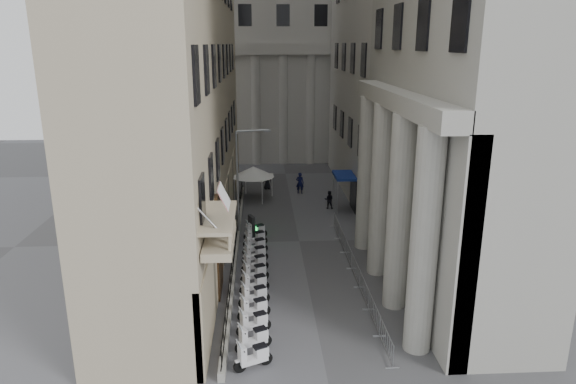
# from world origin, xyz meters

# --- Properties ---
(far_building) EXTENTS (22.00, 10.00, 30.00)m
(far_building) POSITION_xyz_m (0.00, 48.00, 15.00)
(far_building) COLOR #ABA7A1
(far_building) RESTS_ON ground
(iron_fence) EXTENTS (0.30, 28.00, 1.40)m
(iron_fence) POSITION_xyz_m (-4.30, 18.00, 0.00)
(iron_fence) COLOR black
(iron_fence) RESTS_ON ground
(blue_awning) EXTENTS (1.60, 3.00, 3.00)m
(blue_awning) POSITION_xyz_m (4.15, 26.00, 0.00)
(blue_awning) COLOR navy
(blue_awning) RESTS_ON ground
(flag) EXTENTS (1.00, 1.40, 8.20)m
(flag) POSITION_xyz_m (-4.00, 5.00, 0.00)
(flag) COLOR #9E0C11
(flag) RESTS_ON ground
(scooter_0) EXTENTS (1.51, 1.08, 1.50)m
(scooter_0) POSITION_xyz_m (-3.00, 4.92, 0.00)
(scooter_0) COLOR white
(scooter_0) RESTS_ON ground
(scooter_1) EXTENTS (1.51, 1.08, 1.50)m
(scooter_1) POSITION_xyz_m (-3.00, 6.27, 0.00)
(scooter_1) COLOR white
(scooter_1) RESTS_ON ground
(scooter_2) EXTENTS (1.51, 1.08, 1.50)m
(scooter_2) POSITION_xyz_m (-3.00, 7.63, 0.00)
(scooter_2) COLOR white
(scooter_2) RESTS_ON ground
(scooter_3) EXTENTS (1.51, 1.08, 1.50)m
(scooter_3) POSITION_xyz_m (-3.00, 8.99, 0.00)
(scooter_3) COLOR white
(scooter_3) RESTS_ON ground
(scooter_4) EXTENTS (1.51, 1.08, 1.50)m
(scooter_4) POSITION_xyz_m (-3.00, 10.34, 0.00)
(scooter_4) COLOR white
(scooter_4) RESTS_ON ground
(scooter_5) EXTENTS (1.51, 1.08, 1.50)m
(scooter_5) POSITION_xyz_m (-3.00, 11.70, 0.00)
(scooter_5) COLOR white
(scooter_5) RESTS_ON ground
(scooter_6) EXTENTS (1.51, 1.08, 1.50)m
(scooter_6) POSITION_xyz_m (-3.00, 13.06, 0.00)
(scooter_6) COLOR white
(scooter_6) RESTS_ON ground
(scooter_7) EXTENTS (1.51, 1.08, 1.50)m
(scooter_7) POSITION_xyz_m (-3.00, 14.41, 0.00)
(scooter_7) COLOR white
(scooter_7) RESTS_ON ground
(scooter_8) EXTENTS (1.51, 1.08, 1.50)m
(scooter_8) POSITION_xyz_m (-3.00, 15.77, 0.00)
(scooter_8) COLOR white
(scooter_8) RESTS_ON ground
(scooter_9) EXTENTS (1.51, 1.08, 1.50)m
(scooter_9) POSITION_xyz_m (-3.00, 17.13, 0.00)
(scooter_9) COLOR white
(scooter_9) RESTS_ON ground
(scooter_10) EXTENTS (1.51, 1.08, 1.50)m
(scooter_10) POSITION_xyz_m (-3.00, 18.49, 0.00)
(scooter_10) COLOR white
(scooter_10) RESTS_ON ground
(scooter_11) EXTENTS (1.51, 1.08, 1.50)m
(scooter_11) POSITION_xyz_m (-3.00, 19.84, 0.00)
(scooter_11) COLOR white
(scooter_11) RESTS_ON ground
(barrier_0) EXTENTS (0.60, 2.40, 1.10)m
(barrier_0) POSITION_xyz_m (2.82, 5.76, 0.00)
(barrier_0) COLOR #9FA1A6
(barrier_0) RESTS_ON ground
(barrier_1) EXTENTS (0.60, 2.40, 1.10)m
(barrier_1) POSITION_xyz_m (2.82, 8.26, 0.00)
(barrier_1) COLOR #9FA1A6
(barrier_1) RESTS_ON ground
(barrier_2) EXTENTS (0.60, 2.40, 1.10)m
(barrier_2) POSITION_xyz_m (2.82, 10.76, 0.00)
(barrier_2) COLOR #9FA1A6
(barrier_2) RESTS_ON ground
(barrier_3) EXTENTS (0.60, 2.40, 1.10)m
(barrier_3) POSITION_xyz_m (2.82, 13.26, 0.00)
(barrier_3) COLOR #9FA1A6
(barrier_3) RESTS_ON ground
(barrier_4) EXTENTS (0.60, 2.40, 1.10)m
(barrier_4) POSITION_xyz_m (2.82, 15.76, 0.00)
(barrier_4) COLOR #9FA1A6
(barrier_4) RESTS_ON ground
(barrier_5) EXTENTS (0.60, 2.40, 1.10)m
(barrier_5) POSITION_xyz_m (2.82, 18.26, 0.00)
(barrier_5) COLOR #9FA1A6
(barrier_5) RESTS_ON ground
(barrier_6) EXTENTS (0.60, 2.40, 1.10)m
(barrier_6) POSITION_xyz_m (2.82, 20.76, 0.00)
(barrier_6) COLOR #9FA1A6
(barrier_6) RESTS_ON ground
(security_tent) EXTENTS (3.60, 3.60, 2.93)m
(security_tent) POSITION_xyz_m (-3.60, 30.00, 2.45)
(security_tent) COLOR white
(security_tent) RESTS_ON ground
(street_lamp) EXTENTS (2.42, 0.76, 7.54)m
(street_lamp) POSITION_xyz_m (-3.93, 20.50, 4.46)
(street_lamp) COLOR #999CA2
(street_lamp) RESTS_ON ground
(info_kiosk) EXTENTS (0.52, 0.82, 1.67)m
(info_kiosk) POSITION_xyz_m (-3.27, 19.91, 0.85)
(info_kiosk) COLOR black
(info_kiosk) RESTS_ON ground
(pedestrian_a) EXTENTS (0.80, 0.62, 1.95)m
(pedestrian_a) POSITION_xyz_m (0.95, 30.99, 0.98)
(pedestrian_a) COLOR black
(pedestrian_a) RESTS_ON ground
(pedestrian_b) EXTENTS (0.83, 0.70, 1.52)m
(pedestrian_b) POSITION_xyz_m (3.00, 26.41, 0.76)
(pedestrian_b) COLOR black
(pedestrian_b) RESTS_ON ground
(pedestrian_c) EXTENTS (0.88, 0.64, 1.66)m
(pedestrian_c) POSITION_xyz_m (-2.00, 32.58, 0.83)
(pedestrian_c) COLOR black
(pedestrian_c) RESTS_ON ground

